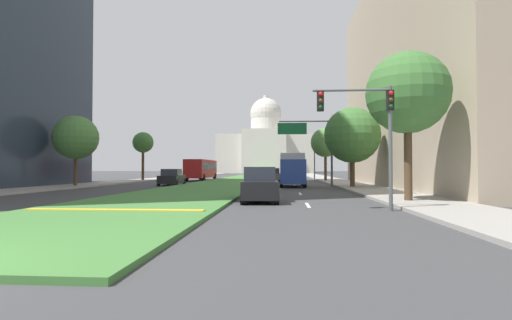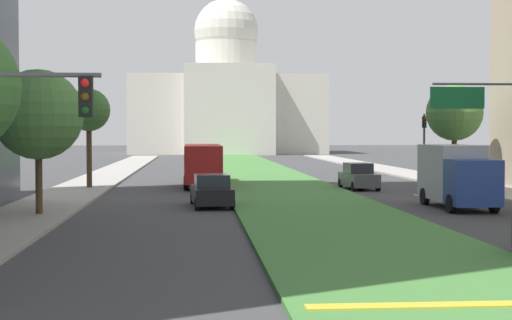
% 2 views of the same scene
% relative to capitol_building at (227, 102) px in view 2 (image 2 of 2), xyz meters
% --- Properties ---
extents(ground_plane, '(298.40, 298.40, 0.00)m').
position_rel_capitol_building_xyz_m(ground_plane, '(0.00, -66.95, -9.38)').
color(ground_plane, '#3D3D3F').
extents(grass_median, '(7.83, 122.07, 0.14)m').
position_rel_capitol_building_xyz_m(grass_median, '(0.00, -73.73, -9.31)').
color(grass_median, '#427A38').
rests_on(grass_median, ground_plane).
extents(median_curb_nose, '(7.05, 0.50, 0.04)m').
position_rel_capitol_building_xyz_m(median_curb_nose, '(0.00, -126.09, -9.22)').
color(median_curb_nose, gold).
rests_on(median_curb_nose, grass_median).
extents(lane_dashes_right, '(0.16, 45.34, 0.01)m').
position_rel_capitol_building_xyz_m(lane_dashes_right, '(7.70, -102.61, -9.38)').
color(lane_dashes_right, silver).
rests_on(lane_dashes_right, ground_plane).
extents(sidewalk_left, '(4.00, 122.07, 0.15)m').
position_rel_capitol_building_xyz_m(sidewalk_left, '(-13.48, -80.52, -9.31)').
color(sidewalk_left, '#9E9991').
rests_on(sidewalk_left, ground_plane).
extents(sidewalk_right, '(4.00, 122.07, 0.15)m').
position_rel_capitol_building_xyz_m(sidewalk_right, '(13.48, -80.52, -9.31)').
color(sidewalk_right, '#9E9991').
rests_on(sidewalk_right, ground_plane).
extents(capitol_building, '(34.52, 26.05, 29.13)m').
position_rel_capitol_building_xyz_m(capitol_building, '(0.00, 0.00, 0.00)').
color(capitol_building, beige).
rests_on(capitol_building, ground_plane).
extents(traffic_light_far_right, '(0.28, 0.35, 5.20)m').
position_rel_capitol_building_xyz_m(traffic_light_far_right, '(10.98, -86.33, -6.07)').
color(traffic_light_far_right, '#515456').
rests_on(traffic_light_far_right, ground_plane).
extents(overhead_guide_sign, '(5.29, 0.20, 6.50)m').
position_rel_capitol_building_xyz_m(overhead_guide_sign, '(9.25, -103.85, -4.75)').
color(overhead_guide_sign, '#515456').
rests_on(overhead_guide_sign, ground_plane).
extents(street_tree_left_mid, '(4.11, 4.11, 6.72)m').
position_rel_capitol_building_xyz_m(street_tree_left_mid, '(-12.93, -106.33, -4.73)').
color(street_tree_left_mid, '#4C3823').
rests_on(street_tree_left_mid, ground_plane).
extents(street_tree_left_far, '(2.87, 2.87, 6.78)m').
position_rel_capitol_building_xyz_m(street_tree_left_far, '(-12.93, -89.39, -4.11)').
color(street_tree_left_far, '#4C3823').
rests_on(street_tree_left_far, ground_plane).
extents(street_tree_right_far, '(3.93, 3.93, 7.19)m').
position_rel_capitol_building_xyz_m(street_tree_right_far, '(12.18, -89.46, -4.19)').
color(street_tree_right_far, '#4C3823').
rests_on(street_tree_right_far, ground_plane).
extents(sedan_midblock, '(2.25, 4.77, 1.69)m').
position_rel_capitol_building_xyz_m(sedan_midblock, '(-4.98, -102.09, -8.59)').
color(sedan_midblock, black).
rests_on(sedan_midblock, ground_plane).
extents(sedan_distant, '(2.10, 4.47, 1.78)m').
position_rel_capitol_building_xyz_m(sedan_distant, '(5.19, -90.58, -8.55)').
color(sedan_distant, '#4C5156').
rests_on(sedan_distant, ground_plane).
extents(box_truck_delivery, '(2.40, 6.40, 3.20)m').
position_rel_capitol_building_xyz_m(box_truck_delivery, '(7.41, -103.81, -7.71)').
color(box_truck_delivery, navy).
rests_on(box_truck_delivery, ground_plane).
extents(city_bus, '(2.62, 11.00, 2.95)m').
position_rel_capitol_building_xyz_m(city_bus, '(-5.28, -86.69, -7.61)').
color(city_bus, '#B21E1E').
rests_on(city_bus, ground_plane).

